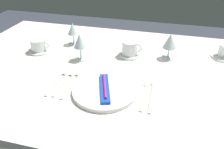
% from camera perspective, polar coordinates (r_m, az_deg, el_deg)
% --- Properties ---
extents(dining_table, '(1.80, 1.11, 0.74)m').
position_cam_1_polar(dining_table, '(1.20, 1.94, -2.21)').
color(dining_table, silver).
rests_on(dining_table, ground).
extents(dinner_plate, '(0.28, 0.28, 0.02)m').
position_cam_1_polar(dinner_plate, '(0.99, -1.77, -4.04)').
color(dinner_plate, white).
rests_on(dinner_plate, dining_table).
extents(toothbrush_package, '(0.10, 0.21, 0.02)m').
position_cam_1_polar(toothbrush_package, '(0.98, -1.78, -3.24)').
color(toothbrush_package, blue).
rests_on(toothbrush_package, dinner_plate).
extents(fork_outer, '(0.03, 0.22, 0.00)m').
position_cam_1_polar(fork_outer, '(1.07, -9.94, -2.13)').
color(fork_outer, beige).
rests_on(fork_outer, dining_table).
extents(fork_inner, '(0.02, 0.21, 0.00)m').
position_cam_1_polar(fork_inner, '(1.08, -11.54, -1.90)').
color(fork_inner, beige).
rests_on(fork_inner, dining_table).
extents(fork_salad, '(0.02, 0.21, 0.00)m').
position_cam_1_polar(fork_salad, '(1.09, -13.17, -1.74)').
color(fork_salad, beige).
rests_on(fork_salad, dining_table).
extents(spoon_soup, '(0.03, 0.21, 0.01)m').
position_cam_1_polar(spoon_soup, '(1.01, 8.07, -4.27)').
color(spoon_soup, beige).
rests_on(spoon_soup, dining_table).
extents(spoon_dessert, '(0.03, 0.23, 0.01)m').
position_cam_1_polar(spoon_dessert, '(1.01, 9.87, -4.33)').
color(spoon_dessert, beige).
rests_on(spoon_dessert, dining_table).
extents(saucer_left, '(0.14, 0.14, 0.01)m').
position_cam_1_polar(saucer_left, '(1.42, 25.78, 3.96)').
color(saucer_left, white).
rests_on(saucer_left, dining_table).
extents(saucer_right, '(0.12, 0.12, 0.01)m').
position_cam_1_polar(saucer_right, '(1.30, 4.29, 4.84)').
color(saucer_right, white).
rests_on(saucer_right, dining_table).
extents(coffee_cup_right, '(0.11, 0.08, 0.07)m').
position_cam_1_polar(coffee_cup_right, '(1.28, 4.44, 6.52)').
color(coffee_cup_right, white).
rests_on(coffee_cup_right, saucer_right).
extents(saucer_far, '(0.13, 0.13, 0.01)m').
position_cam_1_polar(saucer_far, '(1.41, -17.33, 5.62)').
color(saucer_far, white).
rests_on(saucer_far, dining_table).
extents(coffee_cup_far, '(0.11, 0.09, 0.06)m').
position_cam_1_polar(coffee_cup_far, '(1.39, -17.51, 6.98)').
color(coffee_cup_far, white).
rests_on(coffee_cup_far, saucer_far).
extents(wine_glass_centre, '(0.07, 0.07, 0.14)m').
position_cam_1_polar(wine_glass_centre, '(1.27, 14.04, 7.71)').
color(wine_glass_centre, silver).
rests_on(wine_glass_centre, dining_table).
extents(wine_glass_left, '(0.07, 0.07, 0.15)m').
position_cam_1_polar(wine_glass_left, '(1.22, -7.87, 7.87)').
color(wine_glass_left, silver).
rests_on(wine_glass_left, dining_table).
extents(wine_glass_right, '(0.07, 0.07, 0.13)m').
position_cam_1_polar(wine_glass_right, '(1.42, -9.57, 10.69)').
color(wine_glass_right, silver).
rests_on(wine_glass_right, dining_table).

